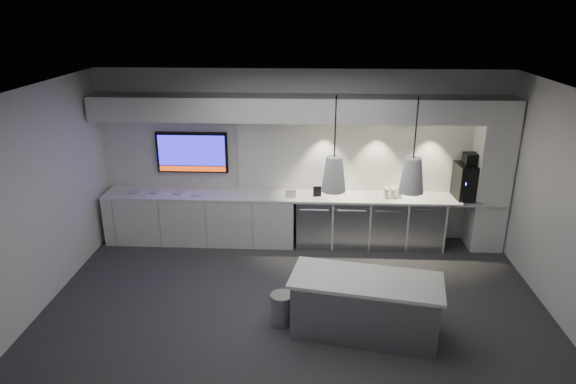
# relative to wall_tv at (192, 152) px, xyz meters

# --- Properties ---
(floor) EXTENTS (7.00, 7.00, 0.00)m
(floor) POSITION_rel_wall_tv_xyz_m (1.90, -2.45, -1.56)
(floor) COLOR #323235
(floor) RESTS_ON ground
(ceiling) EXTENTS (7.00, 7.00, 0.00)m
(ceiling) POSITION_rel_wall_tv_xyz_m (1.90, -2.45, 1.44)
(ceiling) COLOR black
(ceiling) RESTS_ON wall_back
(wall_back) EXTENTS (7.00, 0.00, 7.00)m
(wall_back) POSITION_rel_wall_tv_xyz_m (1.90, 0.05, -0.06)
(wall_back) COLOR silver
(wall_back) RESTS_ON floor
(wall_front) EXTENTS (7.00, 0.00, 7.00)m
(wall_front) POSITION_rel_wall_tv_xyz_m (1.90, -4.95, -0.06)
(wall_front) COLOR silver
(wall_front) RESTS_ON floor
(wall_left) EXTENTS (0.00, 7.00, 7.00)m
(wall_left) POSITION_rel_wall_tv_xyz_m (-1.60, -2.45, -0.06)
(wall_left) COLOR silver
(wall_left) RESTS_ON floor
(wall_right) EXTENTS (0.00, 7.00, 7.00)m
(wall_right) POSITION_rel_wall_tv_xyz_m (5.40, -2.45, -0.06)
(wall_right) COLOR silver
(wall_right) RESTS_ON floor
(back_counter) EXTENTS (6.80, 0.65, 0.04)m
(back_counter) POSITION_rel_wall_tv_xyz_m (1.90, -0.27, -0.68)
(back_counter) COLOR white
(back_counter) RESTS_ON left_base_cabinets
(left_base_cabinets) EXTENTS (3.30, 0.63, 0.86)m
(left_base_cabinets) POSITION_rel_wall_tv_xyz_m (0.15, -0.27, -1.13)
(left_base_cabinets) COLOR white
(left_base_cabinets) RESTS_ON floor
(fridge_unit_a) EXTENTS (0.60, 0.61, 0.85)m
(fridge_unit_a) POSITION_rel_wall_tv_xyz_m (2.15, -0.27, -1.13)
(fridge_unit_a) COLOR #9B9DA3
(fridge_unit_a) RESTS_ON floor
(fridge_unit_b) EXTENTS (0.60, 0.61, 0.85)m
(fridge_unit_b) POSITION_rel_wall_tv_xyz_m (2.78, -0.27, -1.13)
(fridge_unit_b) COLOR #9B9DA3
(fridge_unit_b) RESTS_ON floor
(fridge_unit_c) EXTENTS (0.60, 0.61, 0.85)m
(fridge_unit_c) POSITION_rel_wall_tv_xyz_m (3.41, -0.27, -1.13)
(fridge_unit_c) COLOR #9B9DA3
(fridge_unit_c) RESTS_ON floor
(fridge_unit_d) EXTENTS (0.60, 0.61, 0.85)m
(fridge_unit_d) POSITION_rel_wall_tv_xyz_m (4.04, -0.27, -1.13)
(fridge_unit_d) COLOR #9B9DA3
(fridge_unit_d) RESTS_ON floor
(backsplash) EXTENTS (4.60, 0.03, 1.30)m
(backsplash) POSITION_rel_wall_tv_xyz_m (3.10, 0.03, -0.01)
(backsplash) COLOR white
(backsplash) RESTS_ON wall_back
(soffit) EXTENTS (6.90, 0.60, 0.40)m
(soffit) POSITION_rel_wall_tv_xyz_m (1.90, -0.25, 0.84)
(soffit) COLOR white
(soffit) RESTS_ON wall_back
(column) EXTENTS (0.55, 0.55, 2.60)m
(column) POSITION_rel_wall_tv_xyz_m (5.10, -0.25, -0.26)
(column) COLOR white
(column) RESTS_ON floor
(wall_tv) EXTENTS (1.25, 0.07, 0.72)m
(wall_tv) POSITION_rel_wall_tv_xyz_m (0.00, 0.00, 0.00)
(wall_tv) COLOR black
(wall_tv) RESTS_ON wall_back
(island) EXTENTS (1.99, 1.13, 0.79)m
(island) POSITION_rel_wall_tv_xyz_m (2.80, -2.92, -1.16)
(island) COLOR #9B9DA3
(island) RESTS_ON floor
(bin) EXTENTS (0.38, 0.38, 0.42)m
(bin) POSITION_rel_wall_tv_xyz_m (1.73, -2.74, -1.35)
(bin) COLOR #9B9DA3
(bin) RESTS_ON floor
(coffee_machine) EXTENTS (0.46, 0.63, 0.78)m
(coffee_machine) POSITION_rel_wall_tv_xyz_m (4.74, -0.25, -0.34)
(coffee_machine) COLOR black
(coffee_machine) RESTS_ON back_counter
(sign_black) EXTENTS (0.14, 0.04, 0.18)m
(sign_black) POSITION_rel_wall_tv_xyz_m (2.19, -0.32, -0.57)
(sign_black) COLOR black
(sign_black) RESTS_ON back_counter
(sign_white) EXTENTS (0.18, 0.04, 0.14)m
(sign_white) POSITION_rel_wall_tv_xyz_m (1.75, -0.40, -0.59)
(sign_white) COLOR white
(sign_white) RESTS_ON back_counter
(cup_cluster) EXTENTS (0.30, 0.19, 0.16)m
(cup_cluster) POSITION_rel_wall_tv_xyz_m (3.48, -0.30, -0.58)
(cup_cluster) COLOR silver
(cup_cluster) RESTS_ON back_counter
(tray_a) EXTENTS (0.19, 0.19, 0.02)m
(tray_a) POSITION_rel_wall_tv_xyz_m (-1.01, -0.31, -0.65)
(tray_a) COLOR #B5B5B5
(tray_a) RESTS_ON back_counter
(tray_b) EXTENTS (0.20, 0.20, 0.02)m
(tray_b) POSITION_rel_wall_tv_xyz_m (-0.63, -0.28, -0.65)
(tray_b) COLOR #B5B5B5
(tray_b) RESTS_ON back_counter
(tray_c) EXTENTS (0.20, 0.20, 0.02)m
(tray_c) POSITION_rel_wall_tv_xyz_m (-0.21, -0.29, -0.65)
(tray_c) COLOR #B5B5B5
(tray_c) RESTS_ON back_counter
(tray_d) EXTENTS (0.18, 0.18, 0.02)m
(tray_d) POSITION_rel_wall_tv_xyz_m (0.12, -0.36, -0.65)
(tray_d) COLOR #B5B5B5
(tray_d) RESTS_ON back_counter
(pendant_left) EXTENTS (0.29, 0.29, 1.11)m
(pendant_left) POSITION_rel_wall_tv_xyz_m (2.35, -2.92, 0.59)
(pendant_left) COLOR white
(pendant_left) RESTS_ON ceiling
(pendant_right) EXTENTS (0.29, 0.29, 1.11)m
(pendant_right) POSITION_rel_wall_tv_xyz_m (3.25, -2.92, 0.59)
(pendant_right) COLOR white
(pendant_right) RESTS_ON ceiling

